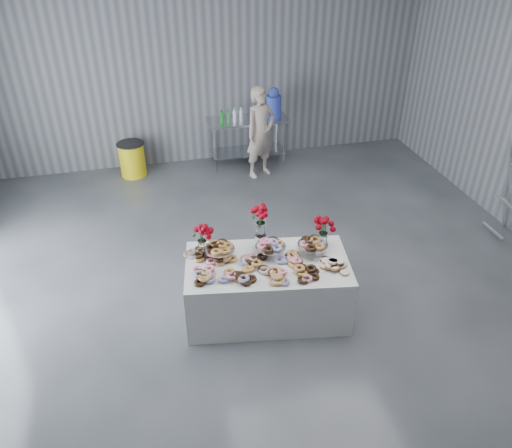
{
  "coord_description": "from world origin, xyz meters",
  "views": [
    {
      "loc": [
        -1.38,
        -4.54,
        4.24
      ],
      "look_at": [
        -0.15,
        0.43,
        0.97
      ],
      "focal_mm": 35.0,
      "sensor_mm": 36.0,
      "label": 1
    }
  ],
  "objects_px": {
    "prep_table": "(248,133)",
    "trash_barrel": "(132,159)",
    "water_jug": "(274,104)",
    "display_table": "(267,288)",
    "person": "(260,133)"
  },
  "relations": [
    {
      "from": "display_table",
      "to": "person",
      "type": "bearing_deg",
      "value": 77.02
    },
    {
      "from": "person",
      "to": "prep_table",
      "type": "bearing_deg",
      "value": 77.84
    },
    {
      "from": "display_table",
      "to": "trash_barrel",
      "type": "height_order",
      "value": "display_table"
    },
    {
      "from": "water_jug",
      "to": "display_table",
      "type": "bearing_deg",
      "value": -106.35
    },
    {
      "from": "prep_table",
      "to": "water_jug",
      "type": "relative_size",
      "value": 2.71
    },
    {
      "from": "display_table",
      "to": "water_jug",
      "type": "relative_size",
      "value": 3.43
    },
    {
      "from": "display_table",
      "to": "water_jug",
      "type": "distance_m",
      "value": 4.42
    },
    {
      "from": "prep_table",
      "to": "water_jug",
      "type": "xyz_separation_m",
      "value": [
        0.5,
        -0.0,
        0.53
      ]
    },
    {
      "from": "water_jug",
      "to": "person",
      "type": "xyz_separation_m",
      "value": [
        -0.39,
        -0.53,
        -0.32
      ]
    },
    {
      "from": "prep_table",
      "to": "trash_barrel",
      "type": "height_order",
      "value": "prep_table"
    },
    {
      "from": "person",
      "to": "trash_barrel",
      "type": "xyz_separation_m",
      "value": [
        -2.29,
        0.53,
        -0.51
      ]
    },
    {
      "from": "display_table",
      "to": "trash_barrel",
      "type": "relative_size",
      "value": 2.99
    },
    {
      "from": "person",
      "to": "trash_barrel",
      "type": "height_order",
      "value": "person"
    },
    {
      "from": "water_jug",
      "to": "trash_barrel",
      "type": "relative_size",
      "value": 0.87
    },
    {
      "from": "display_table",
      "to": "person",
      "type": "relative_size",
      "value": 1.15
    }
  ]
}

